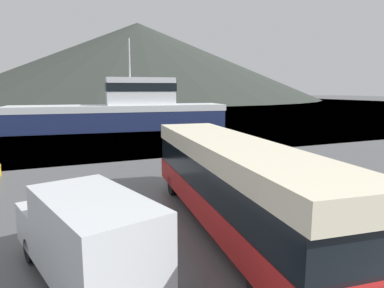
{
  "coord_description": "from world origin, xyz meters",
  "views": [
    {
      "loc": [
        -5.89,
        -1.07,
        4.91
      ],
      "look_at": [
        1.22,
        15.44,
        2.0
      ],
      "focal_mm": 32.0,
      "sensor_mm": 36.0,
      "label": 1
    }
  ],
  "objects": [
    {
      "name": "small_boat",
      "position": [
        6.23,
        41.72,
        0.45
      ],
      "size": [
        3.01,
        7.41,
        0.91
      ],
      "rotation": [
        0.0,
        0.0,
        3.34
      ],
      "color": "black",
      "rests_on": "water_surface"
    },
    {
      "name": "fishing_boat",
      "position": [
        2.94,
        40.15,
        2.33
      ],
      "size": [
        25.81,
        8.24,
        10.79
      ],
      "rotation": [
        0.0,
        0.0,
        1.45
      ],
      "color": "#19234C",
      "rests_on": "water_surface"
    },
    {
      "name": "storage_bin",
      "position": [
        4.17,
        8.27,
        0.51
      ],
      "size": [
        1.4,
        1.14,
        1.0
      ],
      "color": "olive",
      "rests_on": "ground"
    },
    {
      "name": "hill_backdrop",
      "position": [
        38.88,
        170.97,
        18.52
      ],
      "size": [
        175.3,
        175.3,
        37.04
      ],
      "primitive_type": "cone",
      "color": "#2D332D",
      "rests_on": "ground"
    },
    {
      "name": "delivery_van",
      "position": [
        -5.13,
        7.4,
        1.28
      ],
      "size": [
        3.38,
        6.02,
        2.42
      ],
      "rotation": [
        0.0,
        0.0,
        0.26
      ],
      "color": "silver",
      "rests_on": "ground"
    },
    {
      "name": "tour_bus",
      "position": [
        0.02,
        9.05,
        1.77
      ],
      "size": [
        4.07,
        12.74,
        3.12
      ],
      "rotation": [
        0.0,
        0.0,
        -0.12
      ],
      "color": "red",
      "rests_on": "ground"
    },
    {
      "name": "water_surface",
      "position": [
        0.0,
        141.85,
        0.0
      ],
      "size": [
        240.0,
        240.0,
        0.0
      ],
      "primitive_type": "plane",
      "color": "slate",
      "rests_on": "ground"
    }
  ]
}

